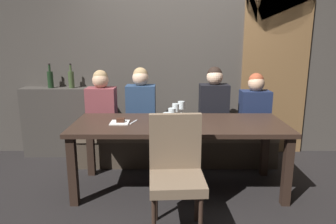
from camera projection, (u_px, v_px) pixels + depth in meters
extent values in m
plane|color=black|center=(179.00, 188.00, 3.38)|extent=(9.00, 9.00, 0.00)
cube|color=#423D38|center=(177.00, 46.00, 4.22)|extent=(6.00, 0.12, 3.00)
cube|color=brown|center=(274.00, 79.00, 4.26)|extent=(0.90, 0.05, 2.10)
cube|color=#38342F|center=(65.00, 122.00, 4.28)|extent=(1.10, 0.28, 0.95)
cube|color=black|center=(73.00, 172.00, 2.96)|extent=(0.08, 0.08, 0.69)
cube|color=black|center=(287.00, 172.00, 2.96)|extent=(0.08, 0.08, 0.69)
cube|color=black|center=(91.00, 147.00, 3.64)|extent=(0.08, 0.08, 0.69)
cube|color=black|center=(265.00, 147.00, 3.64)|extent=(0.08, 0.08, 0.69)
cube|color=#302119|center=(179.00, 125.00, 3.21)|extent=(2.20, 0.84, 0.04)
cube|color=#40352A|center=(177.00, 151.00, 4.02)|extent=(2.50, 0.40, 0.35)
cube|color=brown|center=(177.00, 134.00, 3.97)|extent=(2.50, 0.44, 0.10)
cylinder|color=#302119|center=(154.00, 222.00, 2.37)|extent=(0.04, 0.04, 0.42)
cylinder|color=#302119|center=(201.00, 222.00, 2.37)|extent=(0.04, 0.04, 0.42)
cylinder|color=#302119|center=(156.00, 199.00, 2.72)|extent=(0.04, 0.04, 0.42)
cylinder|color=#302119|center=(197.00, 199.00, 2.72)|extent=(0.04, 0.04, 0.42)
cube|color=brown|center=(177.00, 182.00, 2.49)|extent=(0.46, 0.46, 0.08)
cube|color=brown|center=(175.00, 141.00, 2.61)|extent=(0.44, 0.08, 0.48)
cube|color=brown|center=(102.00, 109.00, 3.89)|extent=(0.36, 0.24, 0.55)
sphere|color=tan|center=(101.00, 80.00, 3.81)|extent=(0.20, 0.20, 0.20)
sphere|color=#9E7F56|center=(101.00, 77.00, 3.81)|extent=(0.18, 0.18, 0.18)
cube|color=navy|center=(141.00, 108.00, 3.88)|extent=(0.36, 0.24, 0.58)
sphere|color=#DBB293|center=(141.00, 78.00, 3.80)|extent=(0.20, 0.20, 0.20)
sphere|color=#9E7F56|center=(141.00, 75.00, 3.80)|extent=(0.18, 0.18, 0.18)
cube|color=black|center=(214.00, 108.00, 3.89)|extent=(0.36, 0.24, 0.59)
sphere|color=#DBB293|center=(215.00, 77.00, 3.80)|extent=(0.20, 0.20, 0.20)
sphere|color=black|center=(215.00, 74.00, 3.80)|extent=(0.18, 0.18, 0.18)
cube|color=#192342|center=(255.00, 111.00, 3.87)|extent=(0.36, 0.24, 0.52)
sphere|color=tan|center=(256.00, 83.00, 3.79)|extent=(0.20, 0.20, 0.20)
sphere|color=brown|center=(256.00, 80.00, 3.79)|extent=(0.18, 0.18, 0.18)
cylinder|color=black|center=(51.00, 80.00, 4.14)|extent=(0.08, 0.08, 0.22)
cylinder|color=black|center=(50.00, 68.00, 4.10)|extent=(0.03, 0.03, 0.09)
cylinder|color=black|center=(49.00, 64.00, 4.09)|extent=(0.03, 0.03, 0.02)
cylinder|color=#384728|center=(71.00, 80.00, 4.13)|extent=(0.08, 0.08, 0.22)
cylinder|color=#384728|center=(71.00, 68.00, 4.10)|extent=(0.03, 0.03, 0.09)
cylinder|color=black|center=(70.00, 64.00, 4.09)|extent=(0.03, 0.03, 0.02)
cylinder|color=silver|center=(172.00, 124.00, 3.16)|extent=(0.06, 0.06, 0.00)
cylinder|color=silver|center=(172.00, 120.00, 3.15)|extent=(0.01, 0.01, 0.07)
cylinder|color=silver|center=(172.00, 112.00, 3.13)|extent=(0.08, 0.08, 0.08)
cylinder|color=maroon|center=(172.00, 115.00, 3.14)|extent=(0.07, 0.07, 0.03)
cylinder|color=silver|center=(176.00, 118.00, 3.38)|extent=(0.06, 0.06, 0.00)
cylinder|color=silver|center=(176.00, 115.00, 3.37)|extent=(0.01, 0.01, 0.07)
cylinder|color=silver|center=(176.00, 108.00, 3.36)|extent=(0.08, 0.08, 0.08)
cylinder|color=maroon|center=(176.00, 109.00, 3.36)|extent=(0.07, 0.07, 0.04)
cylinder|color=silver|center=(167.00, 129.00, 2.96)|extent=(0.06, 0.06, 0.00)
cylinder|color=silver|center=(167.00, 125.00, 2.95)|extent=(0.01, 0.01, 0.07)
cylinder|color=silver|center=(167.00, 117.00, 2.94)|extent=(0.08, 0.08, 0.08)
cylinder|color=silver|center=(181.00, 115.00, 3.51)|extent=(0.06, 0.06, 0.00)
cylinder|color=silver|center=(181.00, 112.00, 3.50)|extent=(0.01, 0.01, 0.07)
cylinder|color=silver|center=(181.00, 105.00, 3.48)|extent=(0.08, 0.08, 0.08)
cube|color=white|center=(120.00, 122.00, 3.19)|extent=(0.19, 0.19, 0.01)
cube|color=#381E14|center=(121.00, 120.00, 3.19)|extent=(0.08, 0.06, 0.04)
cube|color=silver|center=(134.00, 122.00, 3.22)|extent=(0.07, 0.17, 0.01)
cube|color=silver|center=(160.00, 123.00, 3.18)|extent=(0.12, 0.11, 0.01)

